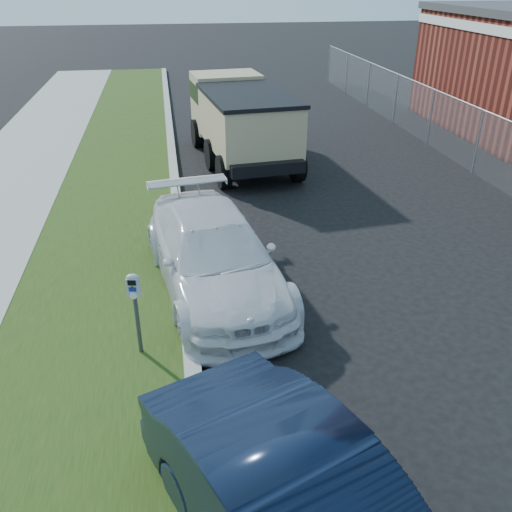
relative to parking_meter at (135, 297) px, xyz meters
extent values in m
plane|color=black|center=(3.34, 0.12, -1.09)|extent=(120.00, 120.00, 0.00)
cube|color=gray|center=(0.74, 2.12, -1.02)|extent=(0.25, 50.00, 0.15)
cube|color=#1C390F|center=(-0.86, 2.12, -1.03)|extent=(3.00, 50.00, 0.13)
plane|color=slate|center=(9.34, 7.12, -0.19)|extent=(0.00, 30.00, 30.00)
cylinder|color=#8F949C|center=(9.34, 7.12, 0.71)|extent=(0.04, 30.00, 0.04)
cylinder|color=#8F949C|center=(9.34, 7.12, -0.19)|extent=(0.06, 0.06, 1.80)
cylinder|color=#8F949C|center=(9.34, 10.12, -0.19)|extent=(0.06, 0.06, 1.80)
cylinder|color=#8F949C|center=(9.34, 13.12, -0.19)|extent=(0.06, 0.06, 1.80)
cylinder|color=#8F949C|center=(9.34, 16.12, -0.19)|extent=(0.06, 0.06, 1.80)
cylinder|color=#8F949C|center=(9.34, 19.12, -0.19)|extent=(0.06, 0.06, 1.80)
cylinder|color=#8F949C|center=(9.34, 22.12, -0.19)|extent=(0.06, 0.06, 1.80)
cylinder|color=#3F4247|center=(0.00, 0.00, -0.48)|extent=(0.07, 0.07, 0.97)
cube|color=gray|center=(0.00, 0.00, 0.17)|extent=(0.19, 0.15, 0.29)
ellipsoid|color=gray|center=(0.00, 0.00, 0.31)|extent=(0.20, 0.15, 0.11)
cube|color=black|center=(-0.01, -0.06, 0.27)|extent=(0.12, 0.03, 0.08)
cube|color=#0D1E94|center=(-0.01, -0.06, 0.16)|extent=(0.11, 0.03, 0.07)
cylinder|color=silver|center=(-0.01, -0.06, 0.05)|extent=(0.11, 0.03, 0.11)
cube|color=#3F4247|center=(-0.01, -0.06, 0.19)|extent=(0.04, 0.01, 0.05)
imported|color=silver|center=(1.31, 1.89, -0.39)|extent=(2.66, 5.08, 1.41)
cube|color=black|center=(2.87, 9.24, -0.44)|extent=(2.58, 5.95, 0.32)
cube|color=#9B8A64|center=(2.65, 11.30, 0.31)|extent=(2.28, 1.84, 1.81)
cube|color=black|center=(2.65, 11.30, 0.67)|extent=(2.31, 1.86, 0.54)
cube|color=#9B8A64|center=(2.94, 8.52, 0.31)|extent=(2.55, 4.00, 1.44)
cube|color=black|center=(2.94, 8.52, 1.06)|extent=(2.65, 4.10, 0.11)
cube|color=black|center=(2.56, 12.16, -0.51)|extent=(2.17, 0.36, 0.27)
cylinder|color=black|center=(1.62, 11.11, -0.64)|extent=(0.38, 0.93, 0.90)
cylinder|color=black|center=(3.69, 11.32, -0.64)|extent=(0.38, 0.93, 0.90)
cylinder|color=black|center=(1.88, 8.68, -0.64)|extent=(0.38, 0.93, 0.90)
cylinder|color=black|center=(3.95, 8.90, -0.64)|extent=(0.38, 0.93, 0.90)
cylinder|color=black|center=(2.05, 7.07, -0.64)|extent=(0.38, 0.93, 0.90)
cylinder|color=black|center=(4.12, 7.29, -0.64)|extent=(0.38, 0.93, 0.90)
camera|label=1|loc=(0.63, -6.74, 4.10)|focal=38.00mm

